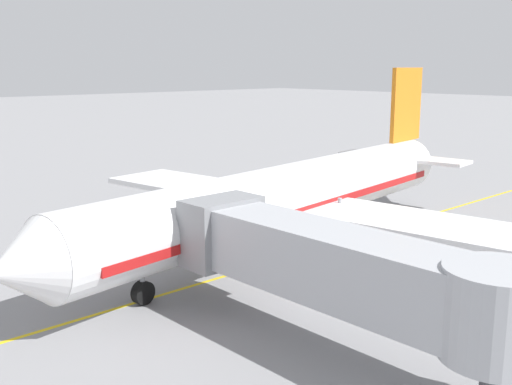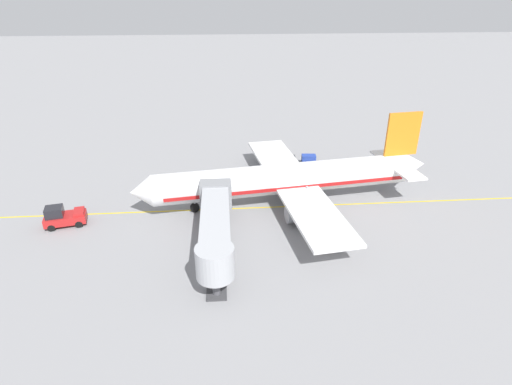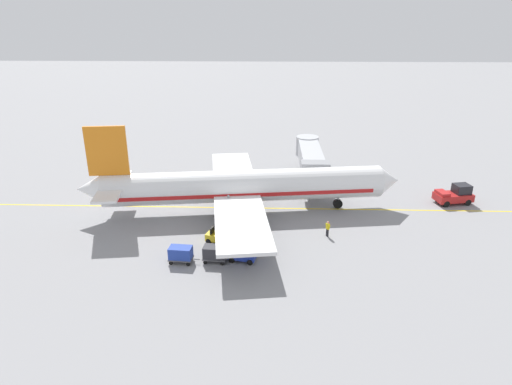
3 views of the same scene
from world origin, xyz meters
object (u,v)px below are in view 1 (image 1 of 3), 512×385
Objects in this scene: jet_bridge at (337,266)px; baggage_cart_second_in_train at (228,192)px; baggage_cart_front at (198,198)px; ground_crew_wing_walker at (102,242)px; baggage_tug_trailing at (170,207)px; parked_airliner at (291,196)px; baggage_tug_lead at (230,210)px.

baggage_cart_second_in_train is (22.53, -13.75, -2.51)m from jet_bridge.
ground_crew_wing_walker is at bearing 116.72° from baggage_cart_front.
ground_crew_wing_walker is at bearing 122.57° from baggage_tug_trailing.
baggage_tug_trailing is 1.60× the size of ground_crew_wing_walker.
parked_airliner is at bearing -122.76° from ground_crew_wing_walker.
baggage_tug_trailing is (3.53, 2.65, 0.00)m from baggage_tug_lead.
jet_bridge reaches higher than baggage_cart_front.
baggage_tug_trailing is 2.67m from baggage_cart_front.
baggage_tug_trailing is at bearing 3.90° from parked_airliner.
baggage_tug_trailing is 10.07m from ground_crew_wing_walker.
baggage_tug_trailing is (11.37, 0.78, -2.47)m from parked_airliner.
baggage_tug_trailing is (22.12, -7.94, -2.74)m from jet_bridge.
parked_airliner is 8.43m from baggage_tug_lead.
baggage_tug_trailing is at bearing 94.00° from baggage_cart_front.
jet_bridge is 5.74× the size of baggage_tug_trailing.
jet_bridge is (-10.74, 8.71, 0.27)m from parked_airliner.
baggage_cart_second_in_train is at bearing -67.80° from ground_crew_wing_walker.
ground_crew_wing_walker reaches higher than baggage_tug_lead.
baggage_cart_front and baggage_cart_second_in_train have the same top height.
jet_bridge is 5.65× the size of baggage_tug_lead.
ground_crew_wing_walker is (5.96, 9.26, -2.23)m from parked_airliner.
baggage_tug_trailing is at bearing 94.09° from baggage_cart_second_in_train.
baggage_cart_second_in_train is (11.79, -5.03, -2.24)m from parked_airliner.
baggage_tug_trailing is 5.83m from baggage_cart_second_in_train.
jet_bridge is 24.81m from baggage_cart_front.
baggage_tug_lead is at bearing -13.47° from parked_airliner.
baggage_tug_lead is 3.72m from baggage_cart_front.
parked_airliner is 11.23m from ground_crew_wing_walker.
ground_crew_wing_walker is (-5.42, 8.48, 0.24)m from baggage_tug_trailing.
baggage_tug_lead is 0.93× the size of baggage_cart_second_in_train.
ground_crew_wing_walker reaches higher than baggage_tug_trailing.
baggage_tug_lead is at bearing -80.39° from ground_crew_wing_walker.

